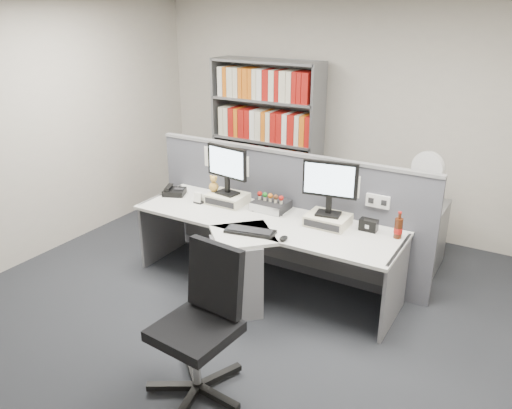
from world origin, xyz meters
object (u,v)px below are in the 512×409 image
Objects in this scene: monitor_left at (227,166)px; desk_calendar at (198,199)px; keyboard at (250,231)px; cola_bottle at (398,228)px; speaker at (369,225)px; desk_phone at (174,191)px; office_chair at (203,319)px; desktop_pc at (271,205)px; filing_cabinet at (419,236)px; monitor_right at (330,184)px; mouse at (284,238)px; shelving_unit at (266,143)px; desk_fan at (428,172)px; desk at (253,253)px.

monitor_left reaches higher than desk_calendar.
keyboard is 1.29m from cola_bottle.
desk_phone is at bearing -175.81° from speaker.
monitor_left is 1.76m from cola_bottle.
desk_phone is 0.26× the size of office_chair.
desktop_pc reaches higher than filing_cabinet.
filing_cabinet is at bearing 58.23° from monitor_right.
office_chair is at bearing -91.99° from mouse.
shelving_unit is (-2.10, 1.41, 0.16)m from cola_bottle.
mouse is 0.15× the size of filing_cabinet.
filing_cabinet is at bearing 90.00° from desk_fan.
desk_phone is at bearing -172.52° from monitor_left.
desktop_pc is 0.16× the size of shelving_unit.
speaker is 0.15× the size of office_chair.
office_chair is (-0.60, -1.70, -0.20)m from speaker.
desk_phone is at bearing 169.50° from desk_calendar.
desk_phone is (-1.16, 0.30, 0.30)m from desk.
desk is 4.60× the size of desk_fan.
speaker is 2.31m from shelving_unit.
speaker is at bearing 70.60° from office_chair.
desktop_pc is at bearing 178.92° from cola_bottle.
monitor_left reaches higher than mouse.
desktop_pc is at bearing -143.32° from desk_fan.
desk_calendar is at bearing -173.61° from monitor_right.
desktop_pc is at bearing 8.15° from desk_phone.
keyboard is 1.06m from speaker.
keyboard is 4.16× the size of desk_calendar.
mouse is 0.90× the size of desk_calendar.
desktop_pc is (-0.64, 0.07, -0.36)m from monitor_right.
monitor_right reaches higher than filing_cabinet.
keyboard is 0.33m from mouse.
cola_bottle is (1.27, -0.02, 0.05)m from desktop_pc.
desktop_pc is 1.76m from office_chair.
filing_cabinet is (0.63, 1.02, -0.77)m from monitor_right.
desk is at bearing -14.55° from desk_phone.
monitor_right is 0.66m from mouse.
speaker is 1.81m from office_chair.
desktop_pc is at bearing 98.01° from desk.
shelving_unit is (-1.27, 1.96, 0.24)m from mouse.
desk is at bearing -146.10° from monitor_right.
desk is 0.31m from keyboard.
monitor_right is 1.20m from desk_fan.
desk_phone is 1.76× the size of speaker.
cola_bottle is at bearing -89.85° from desk_fan.
keyboard is at bearing -154.26° from cola_bottle.
desktop_pc is 0.70× the size of keyboard.
monitor_left reaches higher than desktop_pc.
desktop_pc is 2.06× the size of speaker.
filing_cabinet is at bearing 36.69° from desktop_pc.
desk is 22.98× the size of desk_calendar.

